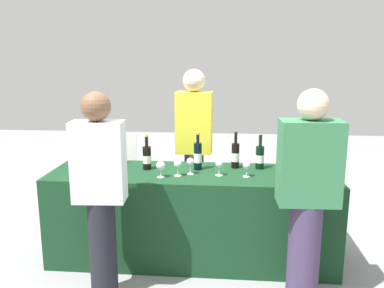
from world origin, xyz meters
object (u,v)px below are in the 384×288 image
(wine_bottle_5, at_px, (307,159))
(menu_board, at_px, (117,172))
(wine_bottle_0, at_px, (111,153))
(wine_bottle_2, at_px, (198,156))
(wine_glass_3, at_px, (219,165))
(server_pouring, at_px, (194,143))
(ice_bucket, at_px, (84,159))
(wine_glass_2, at_px, (190,162))
(guest_0, at_px, (100,190))
(wine_glass_4, at_px, (247,166))
(guest_1, at_px, (307,194))
(wine_glass_1, at_px, (178,165))
(wine_bottle_1, at_px, (147,157))
(wine_bottle_3, at_px, (235,155))
(wine_bottle_4, at_px, (260,157))
(wine_glass_0, at_px, (161,166))

(wine_bottle_5, height_order, menu_board, wine_bottle_5)
(wine_bottle_0, xyz_separation_m, menu_board, (-0.23, 0.96, -0.47))
(wine_bottle_2, bearing_deg, wine_glass_3, -41.18)
(wine_bottle_2, height_order, server_pouring, server_pouring)
(menu_board, bearing_deg, ice_bucket, -95.08)
(wine_bottle_5, xyz_separation_m, wine_glass_2, (-1.00, -0.16, -0.01))
(guest_0, distance_m, menu_board, 1.85)
(wine_bottle_0, bearing_deg, wine_glass_2, -14.99)
(wine_glass_4, bearing_deg, ice_bucket, 175.91)
(server_pouring, height_order, guest_1, server_pouring)
(wine_glass_1, xyz_separation_m, guest_1, (0.97, -0.51, -0.05))
(wine_bottle_2, distance_m, guest_1, 1.09)
(ice_bucket, xyz_separation_m, guest_1, (1.81, -0.63, -0.05))
(wine_bottle_1, bearing_deg, guest_1, -28.56)
(wine_glass_2, relative_size, wine_glass_4, 1.08)
(wine_glass_1, bearing_deg, wine_bottle_3, 31.56)
(menu_board, bearing_deg, wine_bottle_0, -83.11)
(wine_bottle_4, distance_m, wine_glass_0, 0.90)
(guest_1, bearing_deg, wine_bottle_5, 77.91)
(guest_1, bearing_deg, guest_0, 179.61)
(wine_bottle_0, bearing_deg, wine_bottle_2, -3.61)
(wine_bottle_0, bearing_deg, wine_glass_3, -12.41)
(wine_glass_0, bearing_deg, guest_0, -125.76)
(wine_bottle_4, relative_size, server_pouring, 0.18)
(wine_bottle_3, xyz_separation_m, wine_bottle_4, (0.22, -0.01, -0.01))
(wine_bottle_2, relative_size, wine_glass_2, 2.34)
(wine_bottle_1, xyz_separation_m, wine_glass_3, (0.64, -0.14, -0.01))
(wine_glass_3, distance_m, ice_bucket, 1.19)
(wine_glass_2, bearing_deg, ice_bucket, 176.01)
(wine_bottle_3, xyz_separation_m, wine_bottle_5, (0.61, -0.07, -0.00))
(wine_glass_0, xyz_separation_m, wine_glass_1, (0.13, 0.05, 0.00))
(wine_bottle_1, bearing_deg, wine_glass_0, -55.38)
(wine_bottle_4, xyz_separation_m, wine_bottle_5, (0.40, -0.06, 0.01))
(wine_bottle_5, relative_size, wine_glass_1, 2.25)
(wine_bottle_2, xyz_separation_m, server_pouring, (-0.08, 0.53, -0.00))
(wine_bottle_3, height_order, server_pouring, server_pouring)
(wine_bottle_4, distance_m, guest_1, 0.84)
(wine_bottle_1, relative_size, wine_bottle_4, 1.01)
(wine_glass_0, height_order, wine_glass_4, wine_glass_0)
(guest_1, bearing_deg, wine_glass_3, 136.60)
(wine_bottle_0, height_order, wine_glass_0, wine_bottle_0)
(wine_bottle_4, relative_size, ice_bucket, 1.34)
(wine_bottle_1, bearing_deg, wine_glass_3, -12.06)
(wine_bottle_5, relative_size, server_pouring, 0.19)
(wine_bottle_2, distance_m, wine_bottle_3, 0.34)
(wine_bottle_0, height_order, wine_bottle_1, wine_bottle_0)
(wine_bottle_1, bearing_deg, server_pouring, 56.72)
(wine_bottle_2, bearing_deg, wine_glass_1, -125.86)
(wine_bottle_5, xyz_separation_m, wine_glass_3, (-0.75, -0.18, -0.02))
(wine_bottle_3, distance_m, server_pouring, 0.61)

